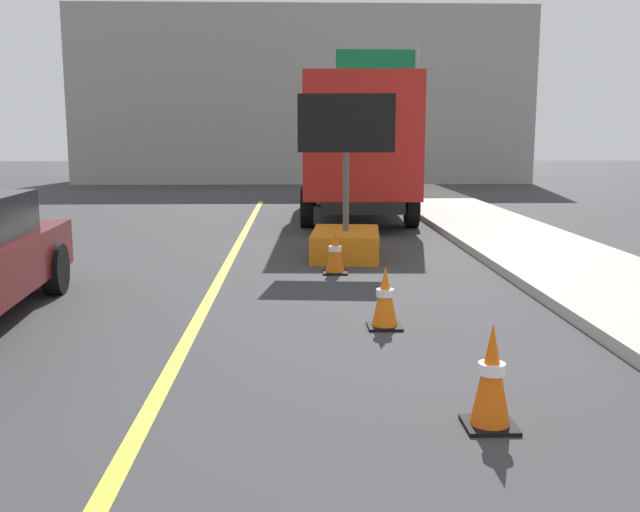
{
  "coord_description": "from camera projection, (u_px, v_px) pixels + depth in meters",
  "views": [
    {
      "loc": [
        1.11,
        1.59,
        2.03
      ],
      "look_at": [
        1.26,
        6.24,
        1.25
      ],
      "focal_mm": 40.58,
      "sensor_mm": 36.0,
      "label": 1
    }
  ],
  "objects": [
    {
      "name": "traffic_cone_mid_lane",
      "position": [
        491.0,
        377.0,
        5.02
      ],
      "size": [
        0.36,
        0.36,
        0.76
      ],
      "color": "black",
      "rests_on": "ground"
    },
    {
      "name": "box_truck",
      "position": [
        356.0,
        144.0,
        17.97
      ],
      "size": [
        2.84,
        8.06,
        3.31
      ],
      "color": "black",
      "rests_on": "ground"
    },
    {
      "name": "far_building_block",
      "position": [
        303.0,
        99.0,
        32.8
      ],
      "size": [
        19.35,
        6.54,
        7.3
      ],
      "primitive_type": "cube",
      "color": "gray",
      "rests_on": "ground"
    },
    {
      "name": "highway_guide_sign",
      "position": [
        394.0,
        93.0,
        23.86
      ],
      "size": [
        2.79,
        0.2,
        5.0
      ],
      "color": "gray",
      "rests_on": "ground"
    },
    {
      "name": "arrow_board_trailer",
      "position": [
        346.0,
        229.0,
        12.1
      ],
      "size": [
        1.6,
        1.9,
        2.7
      ],
      "color": "orange",
      "rests_on": "ground"
    },
    {
      "name": "traffic_cone_curbside",
      "position": [
        335.0,
        252.0,
        10.69
      ],
      "size": [
        0.36,
        0.36,
        0.65
      ],
      "color": "black",
      "rests_on": "ground"
    },
    {
      "name": "lane_center_stripe",
      "position": [
        126.0,
        454.0,
        4.65
      ],
      "size": [
        0.14,
        36.0,
        0.01
      ],
      "primitive_type": "cube",
      "color": "yellow",
      "rests_on": "ground"
    },
    {
      "name": "traffic_cone_far_lane",
      "position": [
        385.0,
        298.0,
        7.66
      ],
      "size": [
        0.36,
        0.36,
        0.67
      ],
      "color": "black",
      "rests_on": "ground"
    }
  ]
}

